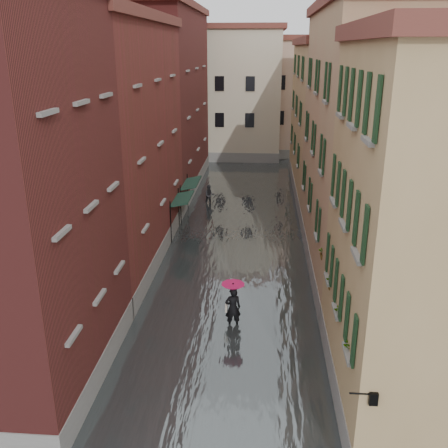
% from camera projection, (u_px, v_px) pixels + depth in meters
% --- Properties ---
extents(ground, '(120.00, 120.00, 0.00)m').
position_uv_depth(ground, '(221.00, 354.00, 19.49)').
color(ground, '#58585A').
rests_on(ground, ground).
extents(floodwater, '(10.00, 60.00, 0.20)m').
position_uv_depth(floodwater, '(239.00, 234.00, 31.67)').
color(floodwater, '#434A4B').
rests_on(floodwater, ground).
extents(building_left_mid, '(6.00, 14.00, 12.50)m').
position_uv_depth(building_left_mid, '(104.00, 149.00, 26.38)').
color(building_left_mid, maroon).
rests_on(building_left_mid, ground).
extents(building_left_far, '(6.00, 16.00, 14.00)m').
position_uv_depth(building_left_far, '(160.00, 104.00, 40.23)').
color(building_left_far, maroon).
rests_on(building_left_far, ground).
extents(building_right_near, '(6.00, 8.00, 11.50)m').
position_uv_depth(building_right_near, '(444.00, 241.00, 15.17)').
color(building_right_near, '#9D7E51').
rests_on(building_right_near, ground).
extents(building_right_mid, '(6.00, 14.00, 13.00)m').
position_uv_depth(building_right_mid, '(373.00, 148.00, 25.25)').
color(building_right_mid, '#9D855F').
rests_on(building_right_mid, ground).
extents(building_right_far, '(6.00, 16.00, 11.50)m').
position_uv_depth(building_right_far, '(334.00, 122.00, 39.60)').
color(building_right_far, '#9D7E51').
rests_on(building_right_far, ground).
extents(building_end_cream, '(12.00, 9.00, 13.00)m').
position_uv_depth(building_end_cream, '(223.00, 95.00, 53.25)').
color(building_end_cream, '#C0B899').
rests_on(building_end_cream, ground).
extents(building_end_pink, '(10.00, 9.00, 12.00)m').
position_uv_depth(building_end_pink, '(306.00, 99.00, 54.62)').
color(building_end_pink, '#CBA88E').
rests_on(building_end_pink, ground).
extents(awning_near, '(1.09, 2.97, 2.80)m').
position_uv_depth(awning_near, '(182.00, 200.00, 30.66)').
color(awning_near, '#163125').
rests_on(awning_near, ground).
extents(awning_far, '(1.09, 3.18, 2.80)m').
position_uv_depth(awning_far, '(191.00, 184.00, 34.19)').
color(awning_far, '#163125').
rests_on(awning_far, ground).
extents(wall_lantern, '(0.71, 0.22, 0.35)m').
position_uv_depth(wall_lantern, '(372.00, 397.00, 12.52)').
color(wall_lantern, black).
rests_on(wall_lantern, ground).
extents(window_planters, '(0.59, 7.90, 0.84)m').
position_uv_depth(window_planters, '(338.00, 286.00, 17.23)').
color(window_planters, brown).
rests_on(window_planters, ground).
extents(pedestrian_main, '(0.99, 0.99, 2.06)m').
position_uv_depth(pedestrian_main, '(233.00, 301.00, 20.91)').
color(pedestrian_main, black).
rests_on(pedestrian_main, ground).
extents(pedestrian_far, '(0.92, 0.81, 1.60)m').
position_uv_depth(pedestrian_far, '(209.00, 195.00, 37.50)').
color(pedestrian_far, black).
rests_on(pedestrian_far, ground).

